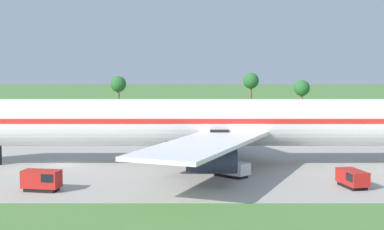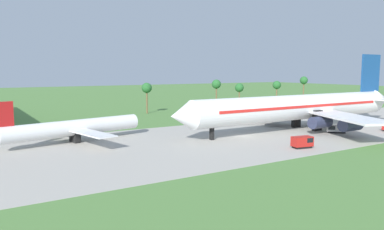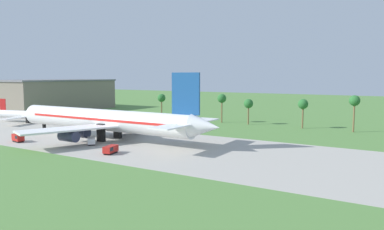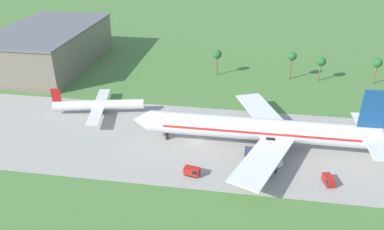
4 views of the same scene
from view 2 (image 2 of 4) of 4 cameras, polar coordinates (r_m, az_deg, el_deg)
The scene contains 7 objects.
ground_plane at distance 87.26m, azimuth 7.87°, elevation -3.19°, with size 600.00×600.00×0.00m, color #517F3D.
taxiway_strip at distance 87.26m, azimuth 7.87°, elevation -3.18°, with size 320.00×44.00×0.02m.
jet_airliner at distance 99.76m, azimuth 16.55°, elevation 1.16°, with size 76.33×53.41×19.68m.
regional_aircraft at distance 82.06m, azimuth -17.53°, elevation -1.89°, with size 29.99×27.20×9.39m.
fuel_truck at distance 97.05m, azimuth 21.04°, elevation -1.96°, with size 4.73×4.59×1.86m.
catering_van at distance 76.12m, azimuth 16.52°, elevation -3.93°, with size 4.31×2.71×2.28m.
palm_tree_row at distance 155.02m, azimuth 7.59°, elevation 4.49°, with size 82.95×3.60×12.39m.
Camera 2 is at (-54.98, -66.08, 15.01)m, focal length 35.00 mm.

